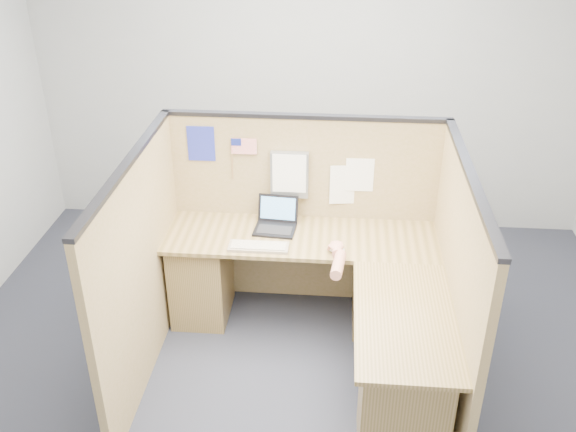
# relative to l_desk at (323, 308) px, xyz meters

# --- Properties ---
(floor) EXTENTS (5.00, 5.00, 0.00)m
(floor) POSITION_rel_l_desk_xyz_m (-0.18, -0.29, -0.39)
(floor) COLOR #21222E
(floor) RESTS_ON ground
(wall_back) EXTENTS (5.00, 0.00, 5.00)m
(wall_back) POSITION_rel_l_desk_xyz_m (-0.18, 1.96, 1.01)
(wall_back) COLOR #9FA2A4
(wall_back) RESTS_ON floor
(cubicle_partitions) EXTENTS (2.06, 1.83, 1.53)m
(cubicle_partitions) POSITION_rel_l_desk_xyz_m (-0.18, 0.14, 0.38)
(cubicle_partitions) COLOR olive
(cubicle_partitions) RESTS_ON floor
(l_desk) EXTENTS (1.95, 1.75, 0.73)m
(l_desk) POSITION_rel_l_desk_xyz_m (0.00, 0.00, 0.00)
(l_desk) COLOR brown
(l_desk) RESTS_ON floor
(laptop) EXTENTS (0.31, 0.30, 0.21)m
(laptop) POSITION_rel_l_desk_xyz_m (-0.38, 0.51, 0.39)
(laptop) COLOR black
(laptop) RESTS_ON l_desk
(keyboard) EXTENTS (0.42, 0.14, 0.03)m
(keyboard) POSITION_rel_l_desk_xyz_m (-0.47, 0.20, 0.35)
(keyboard) COLOR gray
(keyboard) RESTS_ON l_desk
(mouse) EXTENTS (0.13, 0.09, 0.05)m
(mouse) POSITION_rel_l_desk_xyz_m (0.07, 0.19, 0.36)
(mouse) COLOR silver
(mouse) RESTS_ON l_desk
(hand_forearm) EXTENTS (0.12, 0.41, 0.09)m
(hand_forearm) POSITION_rel_l_desk_xyz_m (0.08, 0.05, 0.38)
(hand_forearm) COLOR tan
(hand_forearm) RESTS_ON l_desk
(blue_poster) EXTENTS (0.20, 0.01, 0.27)m
(blue_poster) POSITION_rel_l_desk_xyz_m (-0.93, 0.68, 0.90)
(blue_poster) COLOR #222B9D
(blue_poster) RESTS_ON cubicle_partitions
(american_flag) EXTENTS (0.19, 0.01, 0.32)m
(american_flag) POSITION_rel_l_desk_xyz_m (-0.64, 0.67, 0.89)
(american_flag) COLOR olive
(american_flag) RESTS_ON cubicle_partitions
(file_holder) EXTENTS (0.28, 0.05, 0.35)m
(file_holder) POSITION_rel_l_desk_xyz_m (-0.29, 0.66, 0.69)
(file_holder) COLOR slate
(file_holder) RESTS_ON cubicle_partitions
(paper_left) EXTENTS (0.20, 0.01, 0.26)m
(paper_left) POSITION_rel_l_desk_xyz_m (0.22, 0.68, 0.70)
(paper_left) COLOR white
(paper_left) RESTS_ON cubicle_partitions
(paper_right) EXTENTS (0.24, 0.04, 0.31)m
(paper_right) POSITION_rel_l_desk_xyz_m (0.12, 0.68, 0.62)
(paper_right) COLOR white
(paper_right) RESTS_ON cubicle_partitions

